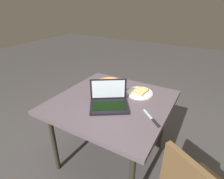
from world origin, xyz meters
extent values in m
plane|color=#423E3E|center=(0.00, 0.00, 0.00)|extent=(12.00, 12.00, 0.00)
cube|color=#574B53|center=(0.00, 0.00, 0.71)|extent=(1.04, 1.03, 0.04)
cylinder|color=black|center=(-0.41, -0.41, 0.34)|extent=(0.04, 0.04, 0.69)
cylinder|color=black|center=(-0.41, 0.41, 0.34)|extent=(0.04, 0.04, 0.69)
cylinder|color=black|center=(0.41, 0.41, 0.34)|extent=(0.04, 0.04, 0.69)
cube|color=black|center=(0.04, -0.12, 0.74)|extent=(0.41, 0.39, 0.02)
cube|color=black|center=(0.04, -0.12, 0.75)|extent=(0.32, 0.29, 0.00)
cube|color=black|center=(-0.03, -0.01, 0.84)|extent=(0.28, 0.19, 0.20)
cube|color=silver|center=(-0.03, -0.02, 0.84)|extent=(0.25, 0.17, 0.17)
cylinder|color=white|center=(0.18, 0.25, 0.73)|extent=(0.26, 0.26, 0.01)
torus|color=silver|center=(0.18, 0.25, 0.74)|extent=(0.26, 0.26, 0.01)
cube|color=#DEB97C|center=(0.18, 0.25, 0.75)|extent=(0.12, 0.16, 0.02)
cube|color=gold|center=(0.18, 0.32, 0.75)|extent=(0.12, 0.03, 0.03)
cylinder|color=#9792A2|center=(-0.19, 0.26, 0.73)|extent=(0.33, 0.33, 0.01)
cylinder|color=#D9BA51|center=(-0.19, 0.26, 0.74)|extent=(0.29, 0.29, 0.02)
torus|color=#C7824B|center=(-0.19, 0.26, 0.76)|extent=(0.30, 0.30, 0.03)
cube|color=#B4B8AC|center=(-0.22, 0.29, 0.76)|extent=(0.12, 0.12, 0.00)
cube|color=black|center=(-0.10, 0.20, 0.76)|extent=(0.12, 0.09, 0.01)
cube|color=#B0C2C7|center=(0.39, -0.07, 0.73)|extent=(0.15, 0.14, 0.00)
cube|color=black|center=(0.46, -0.14, 0.73)|extent=(0.09, 0.08, 0.01)
camera|label=1|loc=(0.72, -1.25, 1.56)|focal=28.59mm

